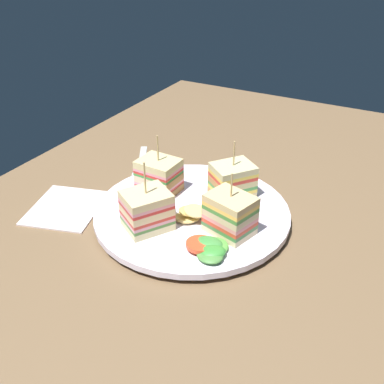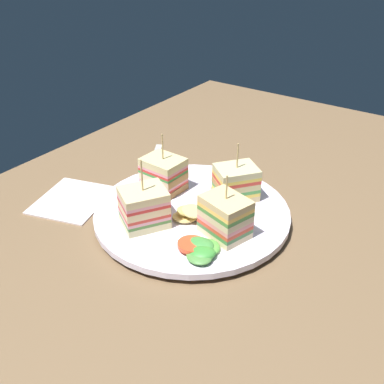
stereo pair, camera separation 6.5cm
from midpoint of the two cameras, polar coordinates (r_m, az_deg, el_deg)
ground_plane at (r=67.58cm, az=-2.74°, el=-4.15°), size 119.43×71.68×1.80cm
plate at (r=66.50cm, az=-2.78°, el=-2.79°), size 28.88×28.88×1.69cm
sandwich_wedge_0 at (r=61.57cm, az=-8.74°, el=-2.41°), size 7.95×7.64×10.09cm
sandwich_wedge_1 at (r=59.85cm, az=1.78°, el=-2.98°), size 6.23×7.21×9.13cm
sandwich_wedge_2 at (r=68.48cm, az=2.49°, el=1.45°), size 7.84×7.61×9.02cm
sandwich_wedge_3 at (r=69.94cm, az=-6.85°, el=2.00°), size 5.20×6.37×9.40cm
chip_pile at (r=63.75cm, az=-2.71°, el=-2.77°), size 7.24×6.84×2.06cm
salad_garnish at (r=57.58cm, az=-0.94°, el=-7.27°), size 6.31×6.11×1.54cm
spoon at (r=80.19cm, az=-8.92°, el=2.65°), size 13.25×8.83×1.00cm
napkin at (r=72.92cm, az=-18.24°, el=-1.90°), size 14.08×13.14×0.50cm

